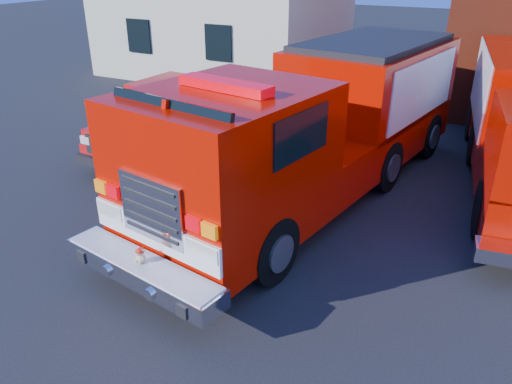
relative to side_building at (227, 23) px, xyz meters
The scene contains 4 objects.
ground 15.96m from the side_building, 55.30° to the right, with size 100.00×100.00×0.00m, color black.
side_building is the anchor object (origin of this frame).
fire_engine 14.31m from the side_building, 50.96° to the right, with size 4.69×11.02×3.29m.
pickup_truck 11.04m from the side_building, 65.83° to the right, with size 2.49×6.26×2.02m.
Camera 1 is at (3.76, -8.40, 5.19)m, focal length 35.00 mm.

